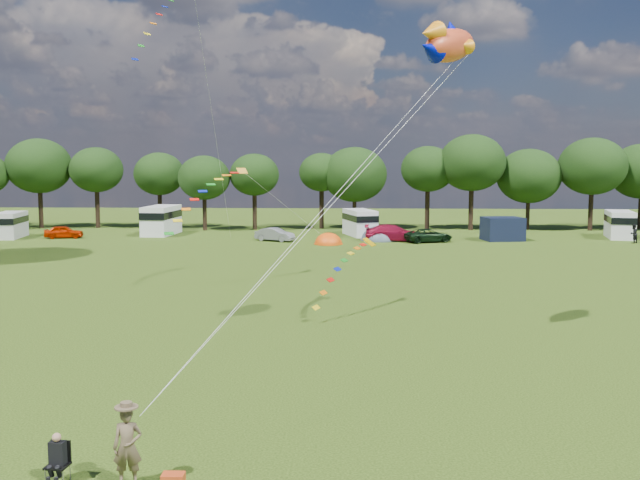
{
  "coord_description": "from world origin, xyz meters",
  "views": [
    {
      "loc": [
        1.32,
        -22.32,
        7.34
      ],
      "look_at": [
        0.0,
        8.0,
        4.0
      ],
      "focal_mm": 40.0,
      "sensor_mm": 36.0,
      "label": 1
    }
  ],
  "objects_px": {
    "car_a": "(64,232)",
    "tent_orange": "(328,244)",
    "campervan_b": "(161,219)",
    "camp_chair": "(58,453)",
    "car_c": "(393,233)",
    "fish_kite": "(446,44)",
    "campervan_a": "(10,224)",
    "car_b": "(275,235)",
    "campervan_d": "(620,224)",
    "walker_a": "(633,234)",
    "tent_greyblue": "(380,240)",
    "campervan_c": "(360,222)",
    "kite_flyer": "(128,447)",
    "car_d": "(428,236)"
  },
  "relations": [
    {
      "from": "campervan_d",
      "to": "walker_a",
      "type": "distance_m",
      "value": 4.56
    },
    {
      "from": "tent_greyblue",
      "to": "campervan_a",
      "type": "bearing_deg",
      "value": 179.06
    },
    {
      "from": "campervan_b",
      "to": "camp_chair",
      "type": "distance_m",
      "value": 56.91
    },
    {
      "from": "campervan_a",
      "to": "car_a",
      "type": "bearing_deg",
      "value": -101.25
    },
    {
      "from": "car_a",
      "to": "kite_flyer",
      "type": "bearing_deg",
      "value": -168.54
    },
    {
      "from": "car_a",
      "to": "kite_flyer",
      "type": "distance_m",
      "value": 56.53
    },
    {
      "from": "car_b",
      "to": "campervan_c",
      "type": "xyz_separation_m",
      "value": [
        7.95,
        5.39,
        0.77
      ]
    },
    {
      "from": "campervan_b",
      "to": "camp_chair",
      "type": "height_order",
      "value": "campervan_b"
    },
    {
      "from": "car_a",
      "to": "tent_orange",
      "type": "height_order",
      "value": "car_a"
    },
    {
      "from": "car_b",
      "to": "tent_orange",
      "type": "distance_m",
      "value": 5.56
    },
    {
      "from": "car_d",
      "to": "tent_orange",
      "type": "relative_size",
      "value": 1.59
    },
    {
      "from": "campervan_c",
      "to": "tent_greyblue",
      "type": "relative_size",
      "value": 1.44
    },
    {
      "from": "campervan_c",
      "to": "campervan_d",
      "type": "relative_size",
      "value": 1.0
    },
    {
      "from": "car_d",
      "to": "tent_greyblue",
      "type": "distance_m",
      "value": 4.68
    },
    {
      "from": "car_d",
      "to": "campervan_d",
      "type": "height_order",
      "value": "campervan_d"
    },
    {
      "from": "car_a",
      "to": "campervan_b",
      "type": "relative_size",
      "value": 0.61
    },
    {
      "from": "campervan_c",
      "to": "campervan_a",
      "type": "bearing_deg",
      "value": 79.92
    },
    {
      "from": "campervan_a",
      "to": "tent_greyblue",
      "type": "height_order",
      "value": "campervan_a"
    },
    {
      "from": "kite_flyer",
      "to": "car_b",
      "type": "bearing_deg",
      "value": 85.02
    },
    {
      "from": "car_a",
      "to": "fish_kite",
      "type": "distance_m",
      "value": 50.98
    },
    {
      "from": "campervan_b",
      "to": "tent_orange",
      "type": "bearing_deg",
      "value": -110.53
    },
    {
      "from": "campervan_d",
      "to": "campervan_a",
      "type": "bearing_deg",
      "value": 104.33
    },
    {
      "from": "car_d",
      "to": "tent_greyblue",
      "type": "bearing_deg",
      "value": 49.96
    },
    {
      "from": "campervan_b",
      "to": "camp_chair",
      "type": "xyz_separation_m",
      "value": [
        12.46,
        -55.52,
        -0.84
      ]
    },
    {
      "from": "car_a",
      "to": "kite_flyer",
      "type": "xyz_separation_m",
      "value": [
        22.61,
        -51.81,
        0.3
      ]
    },
    {
      "from": "campervan_b",
      "to": "tent_greyblue",
      "type": "height_order",
      "value": "campervan_b"
    },
    {
      "from": "car_b",
      "to": "campervan_d",
      "type": "relative_size",
      "value": 0.62
    },
    {
      "from": "tent_orange",
      "to": "tent_greyblue",
      "type": "relative_size",
      "value": 0.72
    },
    {
      "from": "car_c",
      "to": "car_d",
      "type": "height_order",
      "value": "car_c"
    },
    {
      "from": "car_c",
      "to": "fish_kite",
      "type": "bearing_deg",
      "value": -177.49
    },
    {
      "from": "car_c",
      "to": "campervan_d",
      "type": "height_order",
      "value": "campervan_d"
    },
    {
      "from": "kite_flyer",
      "to": "walker_a",
      "type": "bearing_deg",
      "value": 51.2
    },
    {
      "from": "car_d",
      "to": "car_b",
      "type": "bearing_deg",
      "value": 67.93
    },
    {
      "from": "campervan_d",
      "to": "tent_greyblue",
      "type": "relative_size",
      "value": 1.44
    },
    {
      "from": "campervan_b",
      "to": "campervan_c",
      "type": "distance_m",
      "value": 20.04
    },
    {
      "from": "car_c",
      "to": "campervan_c",
      "type": "height_order",
      "value": "campervan_c"
    },
    {
      "from": "fish_kite",
      "to": "campervan_c",
      "type": "bearing_deg",
      "value": 42.63
    },
    {
      "from": "campervan_d",
      "to": "tent_greyblue",
      "type": "xyz_separation_m",
      "value": [
        -23.25,
        -2.92,
        -1.38
      ]
    },
    {
      "from": "walker_a",
      "to": "car_c",
      "type": "bearing_deg",
      "value": -38.16
    },
    {
      "from": "car_c",
      "to": "fish_kite",
      "type": "xyz_separation_m",
      "value": [
        -0.26,
        -37.49,
        11.12
      ]
    },
    {
      "from": "campervan_b",
      "to": "tent_orange",
      "type": "distance_m",
      "value": 18.85
    },
    {
      "from": "car_c",
      "to": "fish_kite",
      "type": "relative_size",
      "value": 1.46
    },
    {
      "from": "campervan_d",
      "to": "walker_a",
      "type": "relative_size",
      "value": 3.27
    },
    {
      "from": "campervan_a",
      "to": "campervan_d",
      "type": "distance_m",
      "value": 59.02
    },
    {
      "from": "tent_greyblue",
      "to": "walker_a",
      "type": "height_order",
      "value": "walker_a"
    },
    {
      "from": "car_b",
      "to": "camp_chair",
      "type": "relative_size",
      "value": 2.92
    },
    {
      "from": "car_c",
      "to": "camp_chair",
      "type": "distance_m",
      "value": 51.73
    },
    {
      "from": "tent_orange",
      "to": "campervan_a",
      "type": "bearing_deg",
      "value": 172.48
    },
    {
      "from": "car_b",
      "to": "car_c",
      "type": "distance_m",
      "value": 10.99
    },
    {
      "from": "walker_a",
      "to": "campervan_a",
      "type": "bearing_deg",
      "value": -37.97
    }
  ]
}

